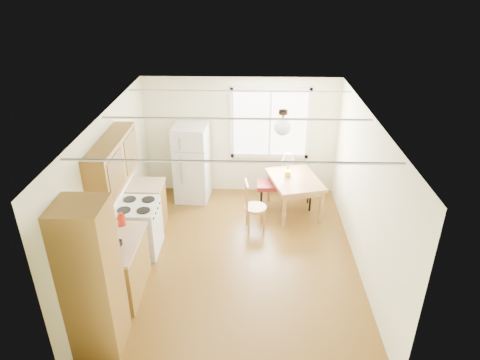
{
  "coord_description": "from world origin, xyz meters",
  "views": [
    {
      "loc": [
        0.23,
        -5.88,
        4.47
      ],
      "look_at": [
        0.03,
        0.68,
        1.15
      ],
      "focal_mm": 32.0,
      "sensor_mm": 36.0,
      "label": 1
    }
  ],
  "objects_px": {
    "bench": "(286,186)",
    "chair": "(251,203)",
    "dining_table": "(295,183)",
    "refrigerator": "(192,163)"
  },
  "relations": [
    {
      "from": "refrigerator",
      "to": "dining_table",
      "type": "xyz_separation_m",
      "value": [
        2.08,
        -0.49,
        -0.18
      ]
    },
    {
      "from": "refrigerator",
      "to": "bench",
      "type": "distance_m",
      "value": 1.98
    },
    {
      "from": "refrigerator",
      "to": "chair",
      "type": "height_order",
      "value": "refrigerator"
    },
    {
      "from": "refrigerator",
      "to": "dining_table",
      "type": "relative_size",
      "value": 1.19
    },
    {
      "from": "refrigerator",
      "to": "bench",
      "type": "relative_size",
      "value": 1.38
    },
    {
      "from": "refrigerator",
      "to": "chair",
      "type": "distance_m",
      "value": 1.69
    },
    {
      "from": "bench",
      "to": "dining_table",
      "type": "height_order",
      "value": "dining_table"
    },
    {
      "from": "dining_table",
      "to": "chair",
      "type": "xyz_separation_m",
      "value": [
        -0.86,
        -0.64,
        -0.09
      ]
    },
    {
      "from": "chair",
      "to": "dining_table",
      "type": "bearing_deg",
      "value": 28.52
    },
    {
      "from": "bench",
      "to": "chair",
      "type": "xyz_separation_m",
      "value": [
        -0.7,
        -0.82,
        0.07
      ]
    }
  ]
}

